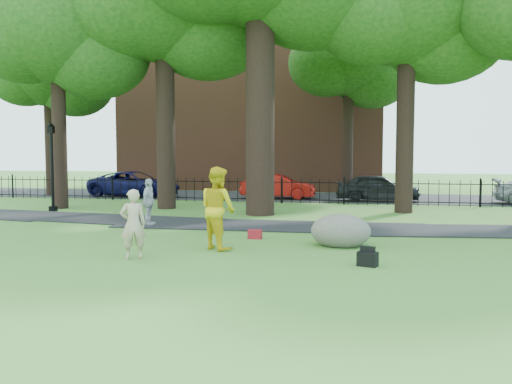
% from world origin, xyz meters
% --- Properties ---
extents(ground, '(120.00, 120.00, 0.00)m').
position_xyz_m(ground, '(0.00, 0.00, 0.00)').
color(ground, '#406925').
rests_on(ground, ground).
extents(footpath, '(36.07, 3.85, 0.03)m').
position_xyz_m(footpath, '(1.00, 3.90, 0.00)').
color(footpath, black).
rests_on(footpath, ground).
extents(street, '(80.00, 7.00, 0.02)m').
position_xyz_m(street, '(0.00, 16.00, 0.00)').
color(street, black).
rests_on(street, ground).
extents(iron_fence, '(44.00, 0.04, 1.20)m').
position_xyz_m(iron_fence, '(0.00, 12.00, 0.60)').
color(iron_fence, black).
rests_on(iron_fence, ground).
extents(brick_building, '(18.00, 8.00, 12.00)m').
position_xyz_m(brick_building, '(-4.00, 24.00, 6.00)').
color(brick_building, brown).
rests_on(brick_building, ground).
extents(tree_row, '(26.82, 7.96, 12.42)m').
position_xyz_m(tree_row, '(0.52, 8.40, 8.15)').
color(tree_row, black).
rests_on(tree_row, ground).
extents(woman, '(0.67, 0.61, 1.54)m').
position_xyz_m(woman, '(-0.98, -1.83, 0.77)').
color(woman, tan).
rests_on(woman, ground).
extents(man, '(1.23, 1.19, 2.00)m').
position_xyz_m(man, '(0.50, -0.31, 1.00)').
color(man, gold).
rests_on(man, ground).
extents(pedestrian, '(0.45, 0.93, 1.53)m').
position_xyz_m(pedestrian, '(-2.94, 3.26, 0.77)').
color(pedestrian, '#B2B2B7').
rests_on(pedestrian, ground).
extents(boulder, '(1.61, 1.28, 0.87)m').
position_xyz_m(boulder, '(3.40, 0.73, 0.44)').
color(boulder, gray).
rests_on(boulder, ground).
extents(lamppost, '(0.36, 0.36, 3.65)m').
position_xyz_m(lamppost, '(-8.69, 6.47, 1.79)').
color(lamppost, black).
rests_on(lamppost, ground).
extents(backpack, '(0.45, 0.36, 0.30)m').
position_xyz_m(backpack, '(4.06, -1.50, 0.15)').
color(backpack, black).
rests_on(backpack, ground).
extents(red_bag, '(0.37, 0.23, 0.25)m').
position_xyz_m(red_bag, '(1.05, 1.37, 0.12)').
color(red_bag, maroon).
rests_on(red_bag, ground).
extents(red_sedan, '(4.00, 1.43, 1.31)m').
position_xyz_m(red_sedan, '(-0.62, 14.59, 0.66)').
color(red_sedan, '#A6120C').
rests_on(red_sedan, ground).
extents(navy_van, '(5.30, 2.73, 1.43)m').
position_xyz_m(navy_van, '(-8.76, 14.15, 0.71)').
color(navy_van, '#0C0C3C').
rests_on(navy_van, ground).
extents(grey_car, '(4.17, 1.78, 1.41)m').
position_xyz_m(grey_car, '(4.59, 13.90, 0.70)').
color(grey_car, black).
rests_on(grey_car, ground).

